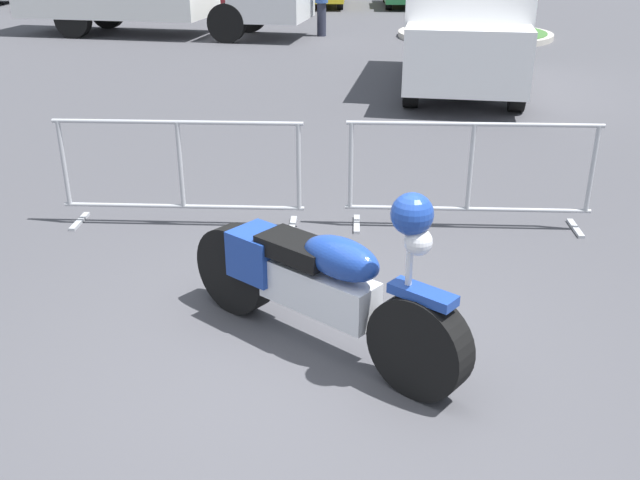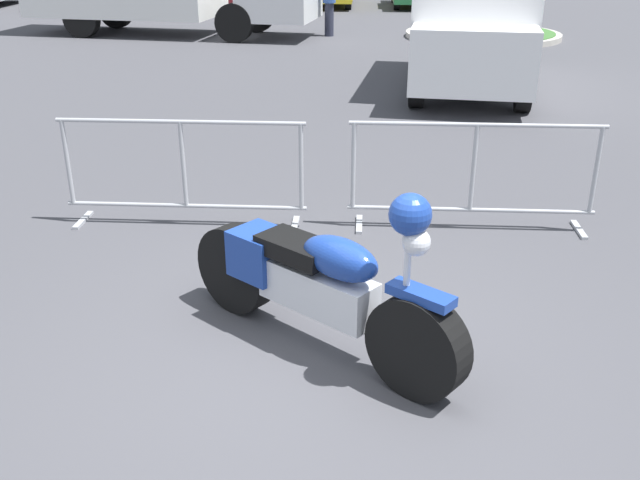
{
  "view_description": "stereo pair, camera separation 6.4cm",
  "coord_description": "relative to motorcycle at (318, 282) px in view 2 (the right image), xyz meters",
  "views": [
    {
      "loc": [
        0.16,
        -4.0,
        2.76
      ],
      "look_at": [
        0.04,
        0.74,
        0.65
      ],
      "focal_mm": 40.0,
      "sensor_mm": 36.0,
      "label": 1
    },
    {
      "loc": [
        0.22,
        -4.0,
        2.76
      ],
      "look_at": [
        0.04,
        0.74,
        0.65
      ],
      "focal_mm": 40.0,
      "sensor_mm": 36.0,
      "label": 2
    }
  ],
  "objects": [
    {
      "name": "ground_plane",
      "position": [
        -0.04,
        -0.34,
        -0.51
      ],
      "size": [
        120.0,
        120.0,
        0.0
      ],
      "primitive_type": "plane",
      "color": "#424247"
    },
    {
      "name": "motorcycle",
      "position": [
        0.0,
        0.0,
        0.0
      ],
      "size": [
        1.95,
        1.64,
        1.33
      ],
      "rotation": [
        0.0,
        0.0,
        -0.68
      ],
      "color": "black",
      "rests_on": "ground"
    },
    {
      "name": "crowd_barrier_near",
      "position": [
        -1.4,
        2.2,
        0.05
      ],
      "size": [
        2.4,
        0.49,
        1.07
      ],
      "rotation": [
        0.0,
        0.0,
        -0.02
      ],
      "color": "#9EA0A5",
      "rests_on": "ground"
    },
    {
      "name": "crowd_barrier_far",
      "position": [
        1.4,
        2.2,
        0.05
      ],
      "size": [
        2.4,
        0.49,
        1.07
      ],
      "rotation": [
        0.0,
        0.0,
        -0.02
      ],
      "color": "#9EA0A5",
      "rests_on": "ground"
    },
    {
      "name": "delivery_van",
      "position": [
        2.42,
        9.02,
        0.73
      ],
      "size": [
        2.66,
        5.23,
        2.31
      ],
      "rotation": [
        0.0,
        0.0,
        -1.72
      ],
      "color": "white",
      "rests_on": "ground"
    },
    {
      "name": "pedestrian",
      "position": [
        -0.34,
        15.38,
        0.41
      ],
      "size": [
        0.45,
        0.45,
        1.69
      ],
      "rotation": [
        0.0,
        0.0,
        3.54
      ],
      "color": "#262838",
      "rests_on": "ground"
    },
    {
      "name": "planter_island",
      "position": [
        3.53,
        15.16,
        -0.11
      ],
      "size": [
        4.05,
        4.05,
        1.23
      ],
      "color": "#ADA89E",
      "rests_on": "ground"
    }
  ]
}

